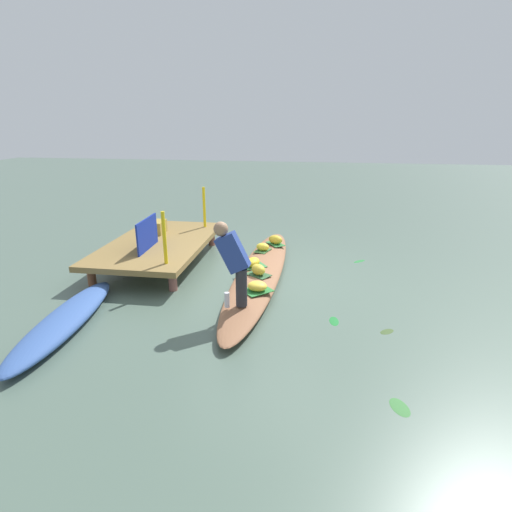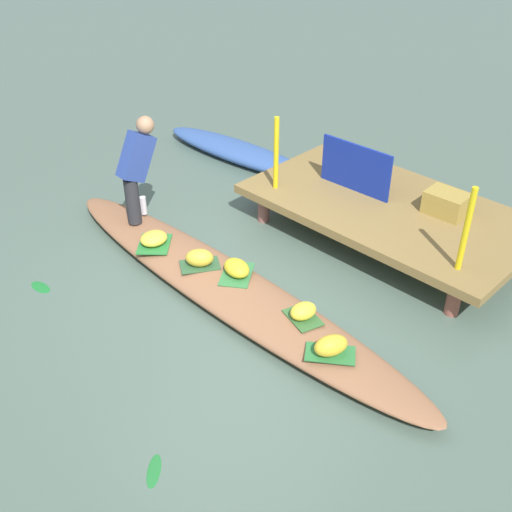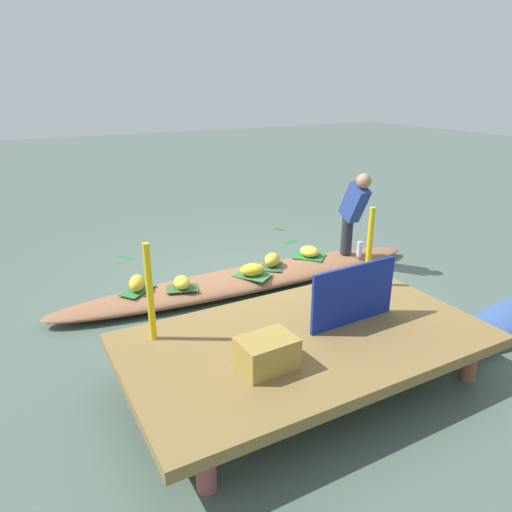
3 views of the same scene
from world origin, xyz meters
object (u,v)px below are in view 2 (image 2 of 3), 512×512
banana_bunch_3 (154,238)px  vendor_boat (225,286)px  water_bottle (143,205)px  market_banner (356,168)px  banana_bunch_1 (303,311)px  banana_bunch_2 (331,346)px  vendor_person (137,165)px  banana_bunch_4 (237,268)px  moored_boat (239,152)px  produce_crate (446,203)px  banana_bunch_0 (199,258)px

banana_bunch_3 → vendor_boat: bearing=6.0°
water_bottle → market_banner: (1.67, 1.84, 0.41)m
banana_bunch_1 → market_banner: market_banner is taller
vendor_boat → banana_bunch_2: 1.48m
vendor_person → banana_bunch_4: bearing=-0.5°
banana_bunch_1 → banana_bunch_2: 0.53m
moored_boat → banana_bunch_3: size_ratio=8.94×
banana_bunch_3 → banana_bunch_4: (1.05, 0.24, 0.01)m
vendor_boat → banana_bunch_1: banana_bunch_1 is taller
vendor_boat → vendor_person: vendor_person is taller
moored_boat → produce_crate: bearing=-5.3°
banana_bunch_1 → produce_crate: (0.12, 2.24, 0.29)m
moored_boat → banana_bunch_2: (3.67, -2.48, 0.18)m
moored_boat → vendor_boat: bearing=-51.4°
banana_bunch_0 → banana_bunch_4: size_ratio=0.91×
vendor_boat → banana_bunch_0: 0.40m
banana_bunch_0 → moored_boat: bearing=128.1°
moored_boat → market_banner: 2.35m
banana_bunch_4 → vendor_person: bearing=179.5°
moored_boat → banana_bunch_4: (2.26, -2.23, 0.16)m
banana_bunch_4 → produce_crate: 2.45m
vendor_boat → banana_bunch_0: (-0.35, -0.02, 0.20)m
vendor_person → water_bottle: vendor_person is taller
vendor_boat → moored_boat: (-2.21, 2.36, 0.02)m
market_banner → banana_bunch_4: bearing=-91.6°
vendor_boat → banana_bunch_2: (1.46, -0.12, 0.20)m
banana_bunch_4 → vendor_person: 1.70m
banana_bunch_1 → vendor_boat: bearing=-175.3°
vendor_boat → water_bottle: water_bottle is taller
banana_bunch_0 → water_bottle: (-1.29, 0.25, 0.01)m
market_banner → produce_crate: 1.10m
moored_boat → banana_bunch_2: banana_bunch_2 is taller
market_banner → produce_crate: (1.06, 0.26, -0.16)m
banana_bunch_0 → vendor_boat: bearing=4.1°
vendor_person → produce_crate: size_ratio=2.74×
banana_bunch_2 → water_bottle: (-3.09, 0.35, 0.01)m
banana_bunch_1 → produce_crate: bearing=87.0°
vendor_person → banana_bunch_2: bearing=-5.1°
banana_bunch_3 → water_bottle: (-0.63, 0.33, 0.03)m
banana_bunch_3 → vendor_person: size_ratio=0.25×
banana_bunch_0 → vendor_person: (-1.20, 0.17, 0.59)m
vendor_boat → water_bottle: bearing=173.4°
banana_bunch_2 → vendor_person: (-3.01, 0.27, 0.59)m
banana_bunch_4 → produce_crate: size_ratio=0.72×
moored_boat → market_banner: market_banner is taller
banana_bunch_1 → vendor_person: (-2.52, 0.07, 0.61)m
moored_boat → banana_bunch_1: (3.19, -2.28, 0.16)m
banana_bunch_4 → market_banner: market_banner is taller
banana_bunch_2 → vendor_boat: bearing=175.2°
vendor_boat → moored_boat: moored_boat is taller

